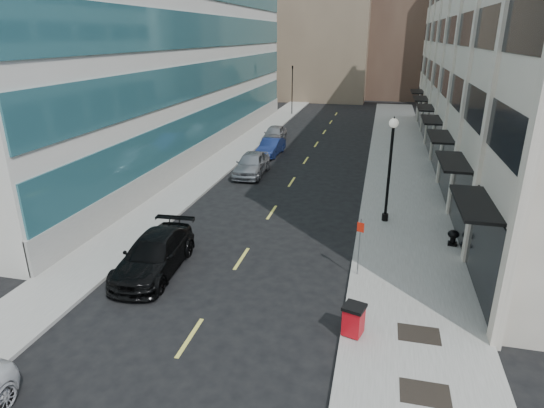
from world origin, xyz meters
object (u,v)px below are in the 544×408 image
at_px(car_black_pickup, 154,255).
at_px(car_blue_sedan, 271,147).
at_px(trash_bin, 354,319).
at_px(sign_post, 360,239).
at_px(urn_planter, 453,236).
at_px(lamppost, 390,161).
at_px(car_silver_sedan, 252,164).
at_px(traffic_signal, 292,69).
at_px(car_grey_sedan, 275,134).

distance_m(car_black_pickup, car_blue_sedan, 21.02).
height_order(trash_bin, sign_post, sign_post).
bearing_deg(sign_post, urn_planter, 64.08).
height_order(lamppost, urn_planter, lamppost).
relative_size(car_silver_sedan, lamppost, 0.86).
bearing_deg(traffic_signal, car_black_pickup, -87.01).
distance_m(lamppost, sign_post, 6.75).
height_order(car_silver_sedan, car_grey_sedan, car_silver_sedan).
distance_m(car_blue_sedan, lamppost, 16.49).
distance_m(car_black_pickup, car_grey_sedan, 26.06).
height_order(car_silver_sedan, sign_post, sign_post).
relative_size(trash_bin, sign_post, 0.44).
distance_m(traffic_signal, sign_post, 42.12).
bearing_deg(car_black_pickup, car_grey_sedan, 88.00).
xyz_separation_m(car_blue_sedan, urn_planter, (12.80, -15.53, -0.10)).
distance_m(traffic_signal, car_blue_sedan, 21.69).
bearing_deg(car_blue_sedan, car_black_pickup, -87.32).
height_order(car_silver_sedan, lamppost, lamppost).
relative_size(traffic_signal, car_grey_sedan, 1.53).
relative_size(car_blue_sedan, sign_post, 1.69).
distance_m(car_grey_sedan, urn_planter, 24.68).
relative_size(trash_bin, urn_planter, 1.49).
xyz_separation_m(lamppost, sign_post, (-1.10, -6.43, -1.72)).
xyz_separation_m(car_silver_sedan, lamppost, (9.60, -7.09, 2.67)).
bearing_deg(trash_bin, car_blue_sedan, 126.48).
height_order(car_blue_sedan, car_grey_sedan, car_grey_sedan).
relative_size(car_grey_sedan, lamppost, 0.80).
bearing_deg(sign_post, car_silver_sedan, 143.25).
bearing_deg(lamppost, car_black_pickup, -140.83).
bearing_deg(sign_post, car_blue_sedan, 134.60).
height_order(trash_bin, urn_planter, trash_bin).
bearing_deg(car_grey_sedan, traffic_signal, 94.30).
relative_size(lamppost, sign_post, 2.24).
bearing_deg(sign_post, car_black_pickup, -149.16).
bearing_deg(trash_bin, car_black_pickup, 179.21).
distance_m(lamppost, urn_planter, 4.95).
relative_size(car_black_pickup, lamppost, 0.97).
xyz_separation_m(car_silver_sedan, trash_bin, (8.60, -17.72, -0.08)).
bearing_deg(urn_planter, lamppost, 142.89).
height_order(car_blue_sedan, sign_post, sign_post).
bearing_deg(car_silver_sedan, traffic_signal, 93.53).
relative_size(car_black_pickup, trash_bin, 4.89).
height_order(sign_post, urn_planter, sign_post).
distance_m(car_black_pickup, lamppost, 12.81).
relative_size(traffic_signal, car_silver_sedan, 1.41).
height_order(car_black_pickup, lamppost, lamppost).
xyz_separation_m(car_black_pickup, trash_bin, (8.71, -2.72, -0.04)).
bearing_deg(trash_bin, lamppost, 101.19).
xyz_separation_m(car_blue_sedan, trash_bin, (8.60, -23.74, 0.05)).
relative_size(car_black_pickup, urn_planter, 7.29).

